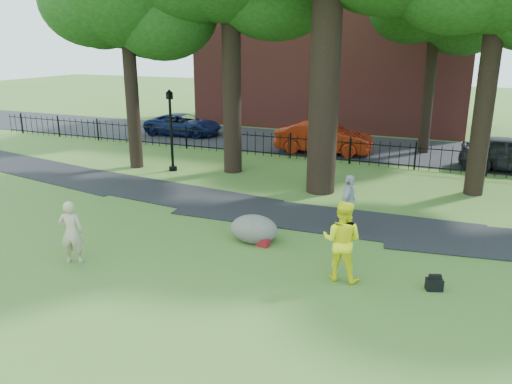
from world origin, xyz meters
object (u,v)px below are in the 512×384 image
at_px(man, 342,241).
at_px(lamppost, 171,132).
at_px(woman, 71,232).
at_px(red_sedan, 324,138).
at_px(boulder, 254,227).

height_order(man, lamppost, lamppost).
distance_m(woman, red_sedan, 15.88).
bearing_deg(red_sedan, woman, 167.67).
bearing_deg(red_sedan, lamppost, 136.17).
bearing_deg(man, red_sedan, -70.41).
bearing_deg(lamppost, man, -14.45).
height_order(man, red_sedan, man).
height_order(boulder, lamppost, lamppost).
distance_m(woman, lamppost, 9.92).
xyz_separation_m(woman, man, (6.73, 1.83, 0.15)).
height_order(woman, man, man).
bearing_deg(woman, red_sedan, -122.14).
bearing_deg(woman, man, 171.81).
distance_m(man, boulder, 3.31).
bearing_deg(lamppost, boulder, -18.89).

